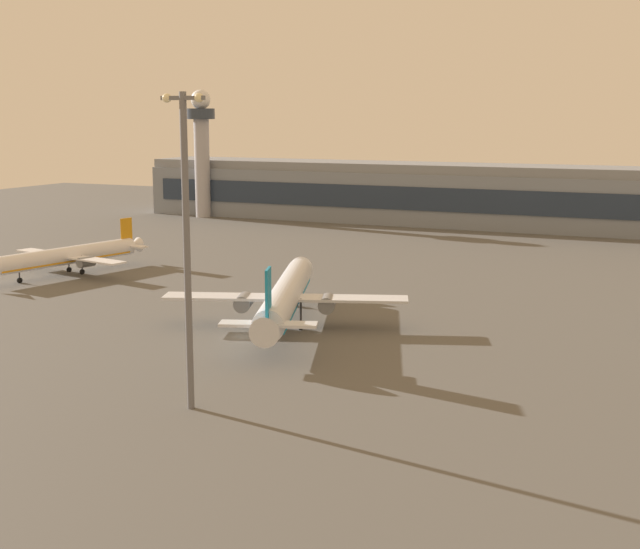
{
  "coord_description": "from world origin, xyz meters",
  "views": [
    {
      "loc": [
        56.3,
        -99.72,
        29.14
      ],
      "look_at": [
        -0.95,
        26.61,
        4.0
      ],
      "focal_mm": 49.14,
      "sensor_mm": 36.0,
      "label": 1
    }
  ],
  "objects_px": {
    "control_tower": "(202,144)",
    "airplane_far_stand": "(286,296)",
    "apron_light_east": "(186,236)",
    "airplane_taxiway_distant": "(67,256)"
  },
  "relations": [
    {
      "from": "airplane_far_stand",
      "to": "control_tower",
      "type": "bearing_deg",
      "value": 106.6
    },
    {
      "from": "airplane_taxiway_distant",
      "to": "apron_light_east",
      "type": "height_order",
      "value": "apron_light_east"
    },
    {
      "from": "airplane_taxiway_distant",
      "to": "apron_light_east",
      "type": "bearing_deg",
      "value": 150.24
    },
    {
      "from": "airplane_far_stand",
      "to": "apron_light_east",
      "type": "height_order",
      "value": "apron_light_east"
    },
    {
      "from": "control_tower",
      "to": "airplane_taxiway_distant",
      "type": "height_order",
      "value": "control_tower"
    },
    {
      "from": "control_tower",
      "to": "airplane_far_stand",
      "type": "xyz_separation_m",
      "value": [
        82.91,
        -111.52,
        -16.93
      ]
    },
    {
      "from": "control_tower",
      "to": "apron_light_east",
      "type": "relative_size",
      "value": 1.16
    },
    {
      "from": "apron_light_east",
      "to": "control_tower",
      "type": "bearing_deg",
      "value": 121.46
    },
    {
      "from": "airplane_taxiway_distant",
      "to": "control_tower",
      "type": "bearing_deg",
      "value": -61.52
    },
    {
      "from": "airplane_far_stand",
      "to": "airplane_taxiway_distant",
      "type": "distance_m",
      "value": 58.65
    }
  ]
}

